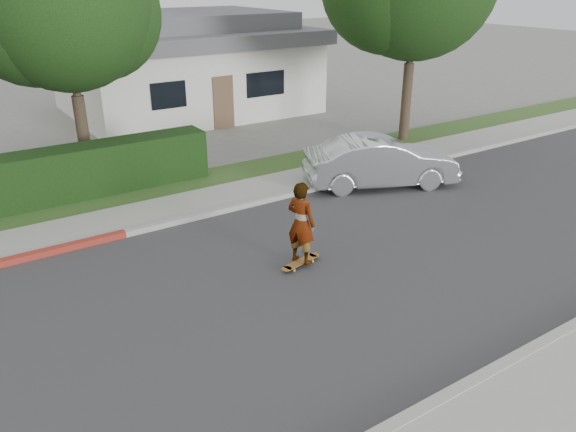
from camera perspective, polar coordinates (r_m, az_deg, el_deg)
name	(u,v)px	position (r m, az deg, el deg)	size (l,w,h in m)	color
ground	(146,334)	(10.40, -14.22, -11.51)	(120.00, 120.00, 0.00)	slate
road	(146,333)	(10.40, -14.22, -11.48)	(60.00, 8.00, 0.01)	#2D2D30
curb_far	(83,244)	(13.85, -20.14, -2.67)	(60.00, 0.20, 0.15)	#9E9E99
sidewalk_far	(73,231)	(14.66, -21.03, -1.41)	(60.00, 1.60, 0.12)	gray
planting_strip	(57,210)	(16.13, -22.39, 0.57)	(60.00, 1.60, 0.10)	#2D4C1E
tree_center	(62,9)	(17.91, -21.94, 18.89)	(5.66, 4.84, 7.44)	#33261C
house	(185,63)	(26.67, -10.40, 15.01)	(10.60, 8.60, 4.30)	beige
skateboard	(301,262)	(12.17, 1.30, -4.69)	(1.12, 0.45, 0.10)	gold
skateboarder	(301,223)	(11.77, 1.34, -0.72)	(0.66, 0.43, 1.82)	white
car_silver	(381,162)	(16.82, 9.42, 5.47)	(1.56, 4.46, 1.47)	silver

